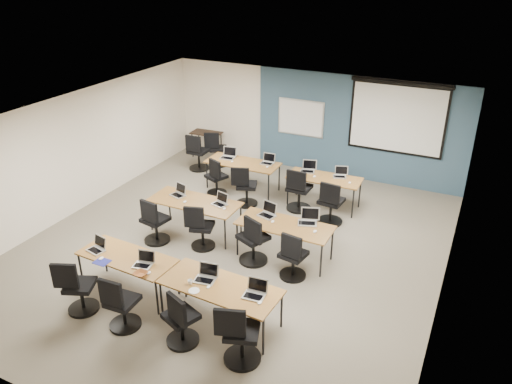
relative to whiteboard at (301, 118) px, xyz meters
The scene contains 58 objects.
floor 4.67m from the whiteboard, 86.12° to the right, with size 8.00×9.00×0.02m, color #6B6354.
ceiling 4.61m from the whiteboard, 86.12° to the right, with size 8.00×9.00×0.02m, color white.
wall_back 0.32m from the whiteboard, 13.87° to the left, with size 8.00×0.04×2.70m, color beige.
wall_front 8.93m from the whiteboard, 88.08° to the right, with size 8.00×0.04×2.70m, color beige.
wall_left 5.77m from the whiteboard, 129.90° to the right, with size 0.04×9.00×2.70m, color beige.
wall_right 6.17m from the whiteboard, 45.83° to the right, with size 0.04×9.00×2.70m, color beige.
blue_accent_panel 1.55m from the whiteboard, ahead, with size 5.50×0.04×2.70m, color #3D5977.
whiteboard is the anchor object (origin of this frame).
projector_screen 2.54m from the whiteboard, ahead, with size 2.40×0.10×1.82m.
training_table_front_left 6.60m from the whiteboard, 95.51° to the right, with size 1.73×0.72×0.73m.
training_table_front_right 6.72m from the whiteboard, 79.42° to the right, with size 1.91×0.80×0.73m.
training_table_mid_left 4.36m from the whiteboard, 99.43° to the right, with size 1.93×0.80×0.73m.
training_table_mid_right 4.61m from the whiteboard, 72.39° to the right, with size 1.84×0.77×0.73m.
training_table_back_left 2.18m from the whiteboard, 112.58° to the right, with size 1.83×0.76×0.73m.
training_table_back_right 2.44m from the whiteboard, 54.62° to the right, with size 1.69×0.70×0.73m.
laptop_0 6.72m from the whiteboard, 100.47° to the right, with size 0.30×0.26×0.23m.
mouse_0 6.89m from the whiteboard, 98.05° to the right, with size 0.07×0.11×0.04m, color white.
task_chair_0 7.46m from the whiteboard, 98.10° to the right, with size 0.54×0.51×0.99m.
laptop_1 6.64m from the whiteboard, 91.71° to the right, with size 0.30×0.26×0.23m.
mouse_1 6.81m from the whiteboard, 89.82° to the right, with size 0.06×0.09×0.03m, color white.
task_chair_1 7.42m from the whiteboard, 91.06° to the right, with size 0.51×0.51×0.99m.
laptop_2 6.61m from the whiteboard, 81.79° to the right, with size 0.33×0.28×0.25m.
mouse_2 6.80m from the whiteboard, 80.81° to the right, with size 0.05×0.09×0.03m, color white.
task_chair_2 7.37m from the whiteboard, 82.80° to the right, with size 0.53×0.51×0.99m.
laptop_3 6.82m from the whiteboard, 74.49° to the right, with size 0.33×0.28×0.25m.
mouse_3 7.00m from the whiteboard, 73.65° to the right, with size 0.06×0.10×0.03m, color white.
task_chair_3 7.49m from the whiteboard, 75.39° to the right, with size 0.58×0.56×1.03m.
laptop_4 4.34m from the whiteboard, 105.77° to the right, with size 0.31×0.27×0.24m.
mouse_4 4.50m from the whiteboard, 101.11° to the right, with size 0.06×0.10×0.04m, color white.
task_chair_4 5.22m from the whiteboard, 103.82° to the right, with size 0.53×0.53×1.01m.
laptop_5 4.17m from the whiteboard, 92.11° to the right, with size 0.30×0.25×0.23m.
mouse_5 4.33m from the whiteboard, 89.60° to the right, with size 0.06×0.10×0.03m, color white.
task_chair_5 4.87m from the whiteboard, 93.24° to the right, with size 0.50×0.49×0.98m.
laptop_6 4.28m from the whiteboard, 77.38° to the right, with size 0.33×0.28×0.25m.
mouse_6 4.55m from the whiteboard, 75.45° to the right, with size 0.06×0.10×0.03m, color white.
task_chair_6 4.96m from the whiteboard, 79.12° to the right, with size 0.60×0.56×1.03m.
laptop_7 4.47m from the whiteboard, 66.69° to the right, with size 0.36×0.31×0.27m.
mouse_7 4.84m from the whiteboard, 65.42° to the right, with size 0.06×0.10×0.04m, color white.
task_chair_7 5.33m from the whiteboard, 70.08° to the right, with size 0.50×0.50×0.98m.
laptop_8 2.26m from the whiteboard, 125.14° to the right, with size 0.35×0.30×0.27m.
mouse_8 2.34m from the whiteboard, 117.44° to the right, with size 0.05×0.09×0.03m, color white.
task_chair_8 2.94m from the whiteboard, 116.23° to the right, with size 0.52×0.49×0.98m.
laptop_9 1.81m from the whiteboard, 96.65° to the right, with size 0.31×0.27×0.24m.
mouse_9 2.04m from the whiteboard, 92.94° to the right, with size 0.06×0.09×0.03m, color white.
task_chair_9 2.87m from the whiteboard, 97.06° to the right, with size 0.54×0.52×1.00m.
laptop_10 2.02m from the whiteboard, 62.81° to the right, with size 0.33×0.28×0.25m.
mouse_10 2.37m from the whiteboard, 60.20° to the right, with size 0.06×0.10×0.04m, color white.
task_chair_10 2.71m from the whiteboard, 69.28° to the right, with size 0.57×0.57×1.05m.
laptop_11 2.44m from the whiteboard, 45.42° to the right, with size 0.30×0.26×0.23m.
mouse_11 2.85m from the whiteboard, 44.79° to the right, with size 0.06×0.09×0.03m, color white.
task_chair_11 3.33m from the whiteboard, 56.43° to the right, with size 0.55×0.55×1.03m.
blue_mousepad 6.94m from the whiteboard, 97.40° to the right, with size 0.26×0.22×0.01m, color navy.
snack_bowl 6.91m from the whiteboard, 90.54° to the right, with size 0.21×0.21×0.05m, color #9A512B.
snack_plate 6.95m from the whiteboard, 82.29° to the right, with size 0.17×0.17×0.01m, color white.
coffee_cup 6.82m from the whiteboard, 83.33° to the right, with size 0.06×0.06×0.06m, color white.
utility_table 2.88m from the whiteboard, behind, with size 0.87×0.48×0.75m.
spare_chair_a 2.52m from the whiteboard, 159.67° to the right, with size 0.55×0.51×0.99m.
spare_chair_b 2.97m from the whiteboard, 152.26° to the right, with size 0.56×0.56×1.03m.
Camera 1 is at (4.18, -7.62, 5.38)m, focal length 35.00 mm.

